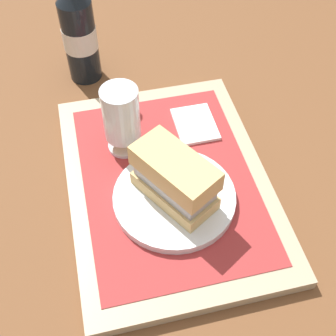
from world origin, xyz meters
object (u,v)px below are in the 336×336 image
plate (176,197)px  sandwich (175,176)px  beer_bottle (79,31)px  beer_glass (122,118)px

plate → sandwich: (0.00, 0.00, 0.05)m
beer_bottle → sandwich: bearing=-164.5°
sandwich → beer_glass: bearing=-6.6°
plate → sandwich: 0.05m
beer_glass → beer_bottle: 0.24m
beer_glass → beer_bottle: (0.23, 0.04, 0.01)m
plate → beer_glass: size_ratio=1.52×
plate → beer_bottle: (0.36, 0.10, 0.08)m
sandwich → beer_bottle: (0.36, 0.10, 0.03)m
beer_glass → plate: bearing=-155.4°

